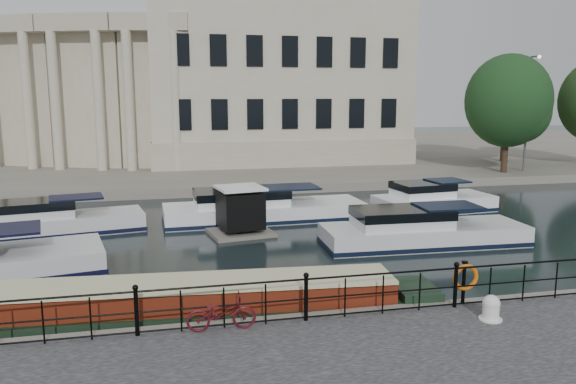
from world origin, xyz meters
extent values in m
plane|color=black|center=(0.00, 0.00, 0.00)|extent=(160.00, 160.00, 0.00)
cube|color=#6B665B|center=(0.00, 39.00, 0.28)|extent=(120.00, 42.00, 0.55)
cylinder|color=black|center=(-4.00, -2.25, 1.10)|extent=(0.10, 0.10, 1.10)
sphere|color=black|center=(-4.00, -2.25, 1.70)|extent=(0.14, 0.14, 0.14)
cylinder|color=black|center=(0.00, -2.25, 1.10)|extent=(0.10, 0.10, 1.10)
sphere|color=black|center=(0.00, -2.25, 1.70)|extent=(0.14, 0.14, 0.14)
cylinder|color=black|center=(4.00, -2.25, 1.10)|extent=(0.10, 0.10, 1.10)
sphere|color=black|center=(4.00, -2.25, 1.70)|extent=(0.14, 0.14, 0.14)
cylinder|color=black|center=(0.00, -2.25, 1.60)|extent=(24.00, 0.05, 0.05)
cylinder|color=black|center=(0.00, -2.25, 1.10)|extent=(24.00, 0.04, 0.04)
cylinder|color=black|center=(0.00, -2.25, 0.63)|extent=(24.00, 0.04, 0.04)
cube|color=#ADA38C|center=(6.00, 33.00, 7.55)|extent=(20.00, 14.00, 14.00)
cube|color=#9E937F|center=(6.00, 33.00, 1.55)|extent=(20.30, 14.30, 2.00)
cube|color=#ADA38C|center=(-3.33, 29.02, 6.05)|extent=(5.73, 4.06, 11.00)
cube|color=#9E937F|center=(-3.76, 27.07, 10.95)|extent=(5.62, 2.73, 1.20)
cylinder|color=#ADA38C|center=(-2.28, 26.16, 5.45)|extent=(0.70, 0.70, 9.80)
cylinder|color=#ADA38C|center=(-5.49, 26.87, 5.45)|extent=(0.70, 0.70, 9.80)
cube|color=#ADA38C|center=(-8.29, 30.44, 6.05)|extent=(5.90, 4.56, 11.00)
cube|color=#9E937F|center=(-8.95, 28.56, 10.95)|extent=(5.62, 3.30, 1.20)
cylinder|color=#ADA38C|center=(-7.59, 27.47, 5.45)|extent=(0.70, 0.70, 9.80)
cylinder|color=#ADA38C|center=(-10.69, 28.56, 5.45)|extent=(0.70, 0.70, 9.80)
cube|color=#ADA38C|center=(-13.04, 32.44, 6.05)|extent=(5.99, 4.99, 11.00)
cube|color=#9E937F|center=(-13.92, 30.65, 10.95)|extent=(5.55, 3.83, 1.20)
cylinder|color=#ADA38C|center=(-12.70, 29.41, 5.45)|extent=(0.70, 0.70, 9.80)
cylinder|color=#59595B|center=(22.00, 20.50, 4.55)|extent=(0.16, 0.16, 8.00)
sphere|color=#FFF2CC|center=(22.00, 19.65, 8.50)|extent=(0.24, 0.24, 0.24)
imported|color=#4B0D16|center=(-2.08, -2.38, 0.98)|extent=(1.64, 0.60, 0.85)
cylinder|color=silver|center=(4.44, -3.21, 0.76)|extent=(0.40, 0.40, 0.42)
sphere|color=silver|center=(4.44, -3.21, 0.97)|extent=(0.42, 0.42, 0.42)
cylinder|color=silver|center=(4.44, -3.21, 0.57)|extent=(0.56, 0.56, 0.04)
cylinder|color=black|center=(4.32, -2.10, 1.12)|extent=(0.09, 0.09, 1.14)
cube|color=black|center=(4.32, -2.10, 1.69)|extent=(0.11, 0.11, 0.08)
torus|color=#D55F0B|center=(4.32, -2.18, 1.31)|extent=(0.72, 0.11, 0.72)
cube|color=black|center=(-2.83, -0.56, 0.10)|extent=(13.93, 2.92, 0.83)
cube|color=#5A1B0C|center=(-2.83, -0.56, 0.75)|extent=(11.15, 2.43, 0.65)
cube|color=beige|center=(-2.83, -0.56, 1.15)|extent=(11.15, 2.48, 0.09)
cube|color=#6B665B|center=(-0.11, 8.71, 0.05)|extent=(2.93, 2.58, 0.22)
cube|color=black|center=(-0.11, 8.71, 1.10)|extent=(2.01, 2.01, 1.56)
cube|color=white|center=(-0.11, 8.71, 2.05)|extent=(2.21, 2.21, 0.10)
cube|color=silver|center=(6.92, 5.48, 0.20)|extent=(8.29, 2.82, 1.20)
cube|color=black|center=(6.92, 5.48, 0.12)|extent=(8.37, 2.85, 0.18)
cube|color=silver|center=(5.93, 5.51, 1.05)|extent=(3.76, 2.22, 0.90)
cube|color=black|center=(7.90, 5.45, 1.55)|extent=(2.52, 1.87, 0.08)
cube|color=silver|center=(-7.94, 10.61, 0.20)|extent=(7.65, 3.55, 1.20)
cube|color=black|center=(-7.94, 10.61, 0.12)|extent=(7.72, 3.58, 0.18)
cube|color=silver|center=(-8.81, 10.45, 1.05)|extent=(3.59, 2.42, 0.90)
cube|color=black|center=(-7.07, 10.77, 1.55)|extent=(2.46, 1.95, 0.08)
cube|color=white|center=(1.44, 11.33, 0.20)|extent=(9.70, 3.13, 1.20)
cube|color=black|center=(1.44, 11.33, 0.12)|extent=(9.80, 3.16, 0.18)
cube|color=white|center=(0.29, 11.30, 1.05)|extent=(4.40, 2.45, 0.90)
cube|color=black|center=(2.59, 11.37, 1.55)|extent=(2.95, 2.07, 0.08)
cube|color=white|center=(10.43, 11.49, 0.20)|extent=(6.33, 3.16, 1.20)
cube|color=black|center=(10.43, 11.49, 0.12)|extent=(6.39, 3.19, 0.18)
cube|color=white|center=(9.70, 11.42, 1.05)|extent=(2.94, 2.36, 0.90)
cube|color=black|center=(11.16, 11.57, 1.55)|extent=(2.00, 1.96, 0.08)
cylinder|color=black|center=(20.16, 20.11, 1.89)|extent=(0.44, 0.44, 2.69)
ellipsoid|color=#103310|center=(20.16, 20.11, 5.54)|extent=(5.84, 5.84, 6.45)
sphere|color=#103310|center=(20.76, 19.71, 4.77)|extent=(4.30, 4.30, 4.30)
cylinder|color=black|center=(23.92, 25.99, 1.87)|extent=(0.44, 0.44, 2.63)
ellipsoid|color=#1E3912|center=(23.92, 25.99, 5.44)|extent=(5.72, 5.72, 6.32)
sphere|color=#1E3912|center=(24.52, 25.59, 4.69)|extent=(4.21, 4.21, 4.21)
camera|label=1|loc=(-3.27, -14.85, 6.03)|focal=35.00mm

